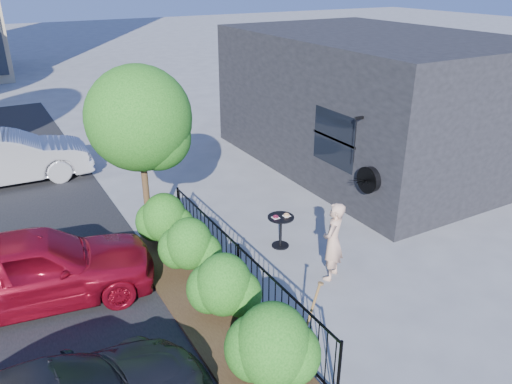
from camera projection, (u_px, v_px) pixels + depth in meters
ground at (303, 273)px, 10.23m from camera, size 120.00×120.00×0.00m
shop_building at (369, 100)px, 15.48m from camera, size 6.22×9.00×4.00m
fence at (239, 269)px, 9.33m from camera, size 0.05×6.05×1.10m
planting_bed at (205, 303)px, 9.22m from camera, size 1.30×6.00×0.08m
shrubs at (207, 269)px, 9.08m from camera, size 1.10×5.60×1.24m
patio_tree at (143, 125)px, 10.29m from camera, size 2.20×2.20×3.94m
cafe_table at (281, 226)px, 11.02m from camera, size 0.59×0.59×0.79m
woman at (333, 241)px, 9.77m from camera, size 0.71×0.65×1.64m
shovel at (308, 322)px, 7.93m from camera, size 0.43×0.17×1.27m
car_red at (33, 268)px, 9.05m from camera, size 4.50×2.35×1.46m
car_silver at (6, 158)px, 14.30m from camera, size 4.67×1.86×1.51m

